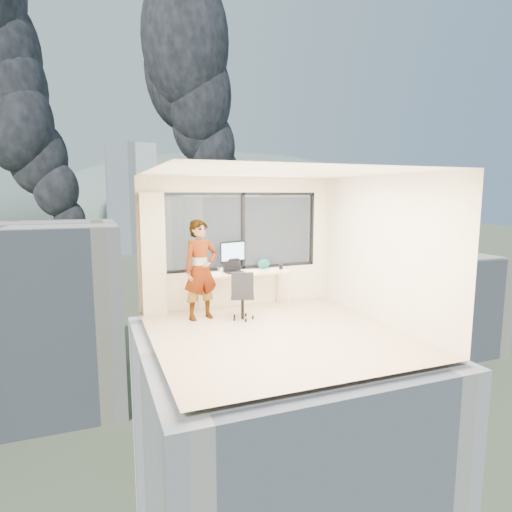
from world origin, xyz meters
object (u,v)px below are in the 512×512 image
person (201,270)px  handbag (264,264)px  desk (244,290)px  game_console (226,269)px  laptop (234,267)px  monitor (233,256)px  chair (243,294)px

person → handbag: (1.45, 0.54, -0.06)m
desk → game_console: (-0.30, 0.24, 0.41)m
person → handbag: bearing=6.4°
game_console → laptop: size_ratio=0.74×
desk → laptop: laptop is taller
handbag → monitor: bearing=-159.2°
monitor → laptop: (-0.02, -0.18, -0.19)m
chair → handbag: size_ratio=3.65×
monitor → laptop: size_ratio=1.58×
person → game_console: (0.66, 0.62, -0.12)m
person → monitor: 0.95m
person → handbag: 1.55m
monitor → person: bearing=-163.3°
person → laptop: bearing=10.6°
chair → handbag: (0.76, 0.84, 0.39)m
chair → game_console: size_ratio=3.23×
laptop → desk: bearing=1.8°
monitor → chair: bearing=-113.2°
desk → handbag: bearing=18.0°
laptop → person: bearing=-163.5°
game_console → handbag: size_ratio=1.13×
desk → game_console: bearing=141.7°
desk → person: bearing=-158.5°
chair → handbag: handbag is taller
game_console → handbag: (0.79, -0.08, 0.06)m
chair → person: person is taller
person → laptop: (0.75, 0.34, -0.04)m
desk → monitor: bearing=141.8°
desk → chair: size_ratio=1.96×
desk → monitor: 0.72m
desk → game_console: game_console is taller
monitor → desk: bearing=-55.7°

